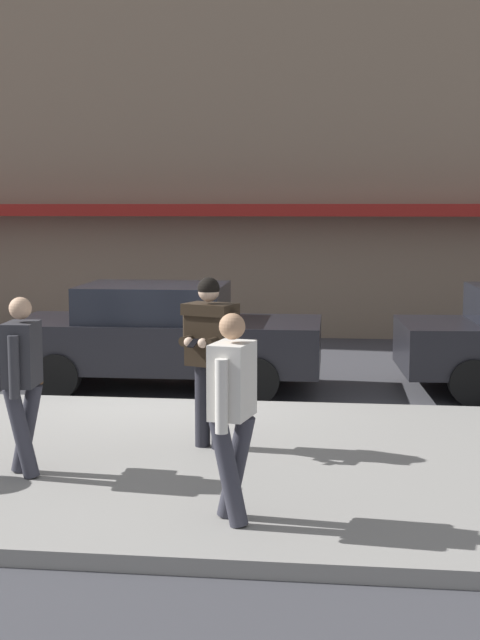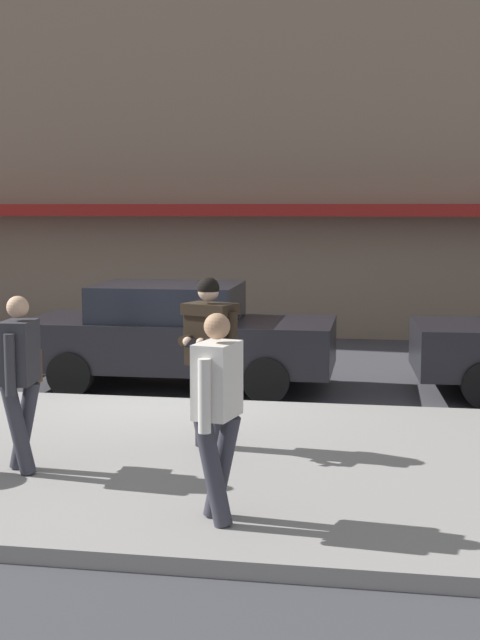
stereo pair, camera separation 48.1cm
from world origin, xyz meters
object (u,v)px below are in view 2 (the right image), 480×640
Objects in this scene: parked_sedan_mid at (177,335)px; pedestrian_with_bag at (21,372)px; man_texting_on_phone at (210,343)px; pedestrian_in_light_coat at (217,404)px.

parked_sedan_mid is 2.66× the size of pedestrian_with_bag.
pedestrian_with_bag is (-1.60, -1.14, -0.14)m from man_texting_on_phone.
pedestrian_in_light_coat is (0.51, -2.18, -0.14)m from man_texting_on_phone.
man_texting_on_phone is at bearing 35.44° from pedestrian_with_bag.
pedestrian_with_bag is at bearing -94.21° from parked_sedan_mid.
man_texting_on_phone is (1.25, -3.65, 0.46)m from parked_sedan_mid.
man_texting_on_phone reaches higher than pedestrian_in_light_coat.
man_texting_on_phone is at bearing 103.29° from pedestrian_in_light_coat.
pedestrian_in_light_coat is 2.35m from pedestrian_with_bag.
man_texting_on_phone is 1.06× the size of pedestrian_in_light_coat.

